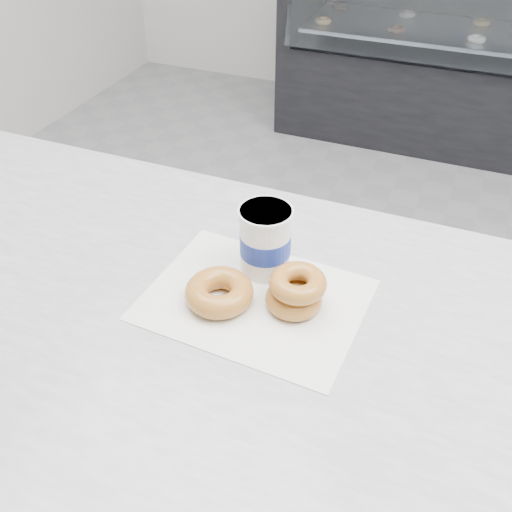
{
  "coord_description": "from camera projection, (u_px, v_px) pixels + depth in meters",
  "views": [
    {
      "loc": [
        -0.12,
        -1.17,
        1.52
      ],
      "look_at": [
        -0.4,
        -0.49,
        0.94
      ],
      "focal_mm": 40.0,
      "sensor_mm": 36.0,
      "label": 1
    }
  ],
  "objects": [
    {
      "name": "wax_paper",
      "position": [
        255.0,
        300.0,
        0.91
      ],
      "size": [
        0.35,
        0.28,
        0.0
      ],
      "primitive_type": "cube",
      "rotation": [
        0.0,
        0.0,
        -0.05
      ],
      "color": "silver",
      "rests_on": "counter"
    },
    {
      "name": "donut_single",
      "position": [
        219.0,
        292.0,
        0.9
      ],
      "size": [
        0.14,
        0.14,
        0.04
      ],
      "primitive_type": "torus",
      "rotation": [
        0.0,
        0.0,
        -0.29
      ],
      "color": "#BF7234",
      "rests_on": "wax_paper"
    },
    {
      "name": "donut_stack",
      "position": [
        296.0,
        291.0,
        0.88
      ],
      "size": [
        0.1,
        0.1,
        0.06
      ],
      "color": "#BF7234",
      "rests_on": "wax_paper"
    },
    {
      "name": "ground",
      "position": [
        436.0,
        435.0,
        1.76
      ],
      "size": [
        5.0,
        5.0,
        0.0
      ],
      "primitive_type": "plane",
      "color": "gray",
      "rests_on": "ground"
    },
    {
      "name": "coffee_cup",
      "position": [
        265.0,
        240.0,
        0.94
      ],
      "size": [
        0.11,
        0.11,
        0.12
      ],
      "rotation": [
        0.0,
        0.0,
        -0.41
      ],
      "color": "white",
      "rests_on": "counter"
    }
  ]
}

